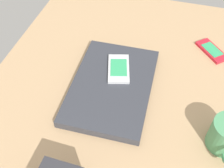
# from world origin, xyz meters

# --- Properties ---
(desk_surface) EXTENTS (1.20, 0.80, 0.03)m
(desk_surface) POSITION_xyz_m (0.00, 0.00, 0.01)
(desk_surface) COLOR tan
(desk_surface) RESTS_ON ground
(laptop_closed) EXTENTS (0.34, 0.23, 0.02)m
(laptop_closed) POSITION_xyz_m (-0.09, -0.03, 0.04)
(laptop_closed) COLOR #33353D
(laptop_closed) RESTS_ON desk_surface
(cell_phone_on_laptop) EXTENTS (0.13, 0.09, 0.01)m
(cell_phone_on_laptop) POSITION_xyz_m (-0.14, -0.03, 0.06)
(cell_phone_on_laptop) COLOR silver
(cell_phone_on_laptop) RESTS_ON laptop_closed
(cell_phone_on_desk) EXTENTS (0.12, 0.11, 0.01)m
(cell_phone_on_desk) POSITION_xyz_m (-0.33, 0.24, 0.04)
(cell_phone_on_desk) COLOR red
(cell_phone_on_desk) RESTS_ON desk_surface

